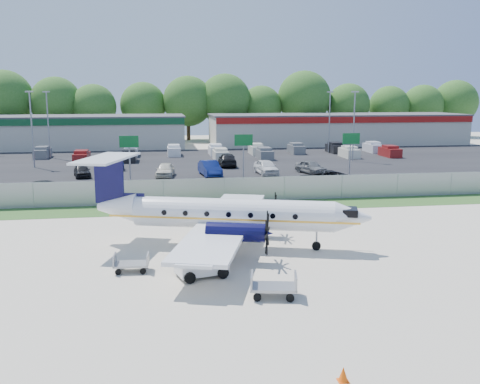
{
  "coord_description": "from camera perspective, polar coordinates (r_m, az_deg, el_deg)",
  "views": [
    {
      "loc": [
        -5.43,
        -28.68,
        8.8
      ],
      "look_at": [
        0.0,
        6.0,
        2.3
      ],
      "focal_mm": 40.0,
      "sensor_mm": 36.0,
      "label": 1
    }
  ],
  "objects": [
    {
      "name": "road_car_west",
      "position": [
        47.71,
        -19.79,
        -0.77
      ],
      "size": [
        6.18,
        4.55,
        1.56
      ],
      "primitive_type": "imported",
      "rotation": [
        0.0,
        0.0,
        1.18
      ],
      "color": "black",
      "rests_on": "ground"
    },
    {
      "name": "light_pole_sw",
      "position": [
        78.13,
        -19.81,
        7.26
      ],
      "size": [
        0.9,
        0.35,
        9.09
      ],
      "color": "gray",
      "rests_on": "ground"
    },
    {
      "name": "cone_port_wing",
      "position": [
        17.77,
        10.95,
        -18.57
      ],
      "size": [
        0.34,
        0.34,
        0.48
      ],
      "color": "#FF5608",
      "rests_on": "ground"
    },
    {
      "name": "cone_starboard_wing",
      "position": [
        39.16,
        6.62,
        -2.21
      ],
      "size": [
        0.36,
        0.36,
        0.51
      ],
      "color": "#FF5608",
      "rests_on": "ground"
    },
    {
      "name": "aircraft",
      "position": [
        30.8,
        -1.39,
        -2.31
      ],
      "size": [
        16.73,
        16.32,
        5.12
      ],
      "color": "white",
      "rests_on": "ground"
    },
    {
      "name": "parked_car_c",
      "position": [
        57.92,
        -3.23,
        1.73
      ],
      "size": [
        2.35,
        5.15,
        1.64
      ],
      "primitive_type": "imported",
      "rotation": [
        0.0,
        0.0,
        0.13
      ],
      "color": "navy",
      "rests_on": "ground"
    },
    {
      "name": "light_pole_nw",
      "position": [
        68.34,
        -21.35,
        6.78
      ],
      "size": [
        0.9,
        0.35,
        9.09
      ],
      "color": "gray",
      "rests_on": "ground"
    },
    {
      "name": "grass_verge",
      "position": [
        41.97,
        -1.27,
        -1.6
      ],
      "size": [
        170.0,
        4.0,
        0.02
      ],
      "primitive_type": "cube",
      "color": "#2D561E",
      "rests_on": "ground"
    },
    {
      "name": "tree_line",
      "position": [
        103.2,
        -5.88,
        5.54
      ],
      "size": [
        112.0,
        6.0,
        14.0
      ],
      "primitive_type": null,
      "color": "#2B5C1B",
      "rests_on": "ground"
    },
    {
      "name": "parked_car_b",
      "position": [
        57.74,
        -7.96,
        1.62
      ],
      "size": [
        2.3,
        4.55,
        1.49
      ],
      "primitive_type": "imported",
      "rotation": [
        0.0,
        0.0,
        -0.13
      ],
      "color": "beige",
      "rests_on": "ground"
    },
    {
      "name": "ground",
      "position": [
        30.49,
        1.76,
        -6.29
      ],
      "size": [
        170.0,
        170.0,
        0.0
      ],
      "primitive_type": "plane",
      "color": "beige",
      "rests_on": "ground"
    },
    {
      "name": "light_pole_ne",
      "position": [
        71.45,
        12.06,
        7.4
      ],
      "size": [
        0.9,
        0.35,
        9.09
      ],
      "color": "gray",
      "rests_on": "ground"
    },
    {
      "name": "sign_mid",
      "position": [
        52.53,
        0.38,
        4.82
      ],
      "size": [
        1.8,
        0.26,
        5.0
      ],
      "color": "gray",
      "rests_on": "ground"
    },
    {
      "name": "sign_right",
      "position": [
        55.37,
        11.73,
        4.9
      ],
      "size": [
        1.8,
        0.26,
        5.0
      ],
      "color": "gray",
      "rests_on": "ground"
    },
    {
      "name": "parked_car_a",
      "position": [
        59.4,
        -16.46,
        1.54
      ],
      "size": [
        2.39,
        4.23,
        1.36
      ],
      "primitive_type": "imported",
      "rotation": [
        0.0,
        0.0,
        0.21
      ],
      "color": "black",
      "rests_on": "ground"
    },
    {
      "name": "parking_lot",
      "position": [
        69.45,
        -4.35,
        3.19
      ],
      "size": [
        170.0,
        32.0,
        0.02
      ],
      "primitive_type": "cube",
      "color": "black",
      "rests_on": "ground"
    },
    {
      "name": "building_east",
      "position": [
        96.15,
        10.27,
        6.64
      ],
      "size": [
        44.4,
        12.4,
        5.24
      ],
      "color": "beige",
      "rests_on": "ground"
    },
    {
      "name": "access_road",
      "position": [
        48.79,
        -2.36,
        0.1
      ],
      "size": [
        170.0,
        8.0,
        0.02
      ],
      "primitive_type": "cube",
      "color": "black",
      "rests_on": "ground"
    },
    {
      "name": "parked_car_g",
      "position": [
        65.36,
        -1.36,
        2.75
      ],
      "size": [
        2.17,
        5.01,
        1.68
      ],
      "primitive_type": "imported",
      "rotation": [
        0.0,
        0.0,
        3.1
      ],
      "color": "black",
      "rests_on": "ground"
    },
    {
      "name": "pushback_tug",
      "position": [
        26.32,
        -3.95,
        -7.67
      ],
      "size": [
        2.64,
        2.21,
        1.27
      ],
      "color": "white",
      "rests_on": "ground"
    },
    {
      "name": "sign_left",
      "position": [
        51.91,
        -11.73,
        4.54
      ],
      "size": [
        1.8,
        0.26,
        5.0
      ],
      "color": "gray",
      "rests_on": "ground"
    },
    {
      "name": "light_pole_se",
      "position": [
        80.87,
        9.52,
        7.82
      ],
      "size": [
        0.9,
        0.35,
        9.09
      ],
      "color": "gray",
      "rests_on": "ground"
    },
    {
      "name": "parked_car_e",
      "position": [
        59.99,
        7.56,
        1.96
      ],
      "size": [
        3.13,
        4.66,
        1.47
      ],
      "primitive_type": "imported",
      "rotation": [
        0.0,
        0.0,
        0.36
      ],
      "color": "#595B5E",
      "rests_on": "ground"
    },
    {
      "name": "building_west",
      "position": [
        92.75,
        -20.55,
        6.01
      ],
      "size": [
        46.4,
        12.4,
        5.24
      ],
      "color": "beige",
      "rests_on": "ground"
    },
    {
      "name": "road_car_mid",
      "position": [
        51.92,
        8.73,
        0.61
      ],
      "size": [
        5.94,
        3.75,
        1.53
      ],
      "primitive_type": "imported",
      "rotation": [
        0.0,
        0.0,
        -1.33
      ],
      "color": "black",
      "rests_on": "ground"
    },
    {
      "name": "perimeter_fence",
      "position": [
        43.72,
        -1.62,
        0.21
      ],
      "size": [
        120.0,
        0.06,
        1.99
      ],
      "color": "gray",
      "rests_on": "ground"
    },
    {
      "name": "parked_car_f",
      "position": [
        65.25,
        -13.29,
        2.46
      ],
      "size": [
        2.83,
        5.26,
        1.45
      ],
      "primitive_type": "imported",
      "rotation": [
        0.0,
        0.0,
        3.31
      ],
      "color": "navy",
      "rests_on": "ground"
    },
    {
      "name": "baggage_cart_far",
      "position": [
        27.48,
        -11.51,
        -7.48
      ],
      "size": [
        1.78,
        1.13,
        0.9
      ],
      "color": "gray",
      "rests_on": "ground"
    },
    {
      "name": "baggage_cart_near",
      "position": [
        23.75,
        3.61,
        -10.0
      ],
      "size": [
        2.22,
        1.6,
        1.06
      ],
      "color": "gray",
      "rests_on": "ground"
    },
    {
      "name": "far_parking_rows",
      "position": [
        74.4,
        -4.66,
        3.66
      ],
      "size": [
        56.0,
        10.0,
        1.6
      ],
      "primitive_type": null,
      "color": "gray",
      "rests_on": "ground"
    },
    {
      "name": "parked_car_d",
      "position": [
        58.96,
        2.8,
        1.89
      ],
      "size": [
        2.31,
        4.87,
        1.61
      ],
      "primitive_type": "imported",
      "rotation": [
        0.0,
        0.0,
        0.09
      ],
      "color": "silver",
      "rests_on": "ground"
    }
  ]
}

